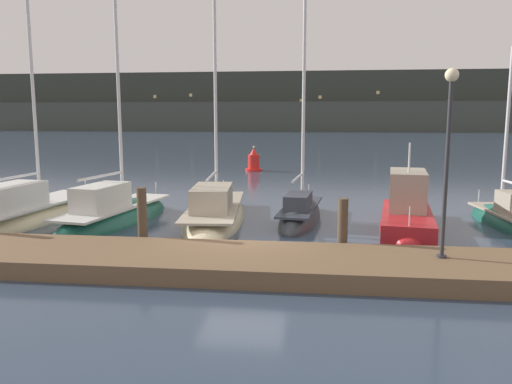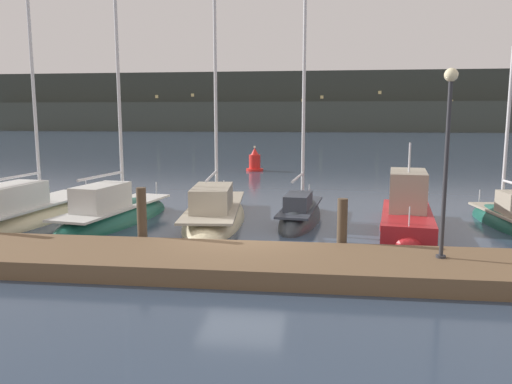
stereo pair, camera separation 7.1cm
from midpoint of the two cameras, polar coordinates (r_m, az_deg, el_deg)
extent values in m
plane|color=#2D3D51|center=(14.79, -1.45, -6.51)|extent=(400.00, 400.00, 0.00)
cube|color=brown|center=(12.71, -2.89, -8.01)|extent=(23.28, 2.80, 0.45)
cylinder|color=#4C3D2D|center=(14.83, -12.77, -3.03)|extent=(0.28, 0.28, 1.84)
cylinder|color=#4C3D2D|center=(14.00, 9.95, -4.06)|extent=(0.28, 0.28, 1.64)
ellipsoid|color=beige|center=(20.46, -24.28, -3.02)|extent=(2.95, 8.59, 1.31)
cube|color=silver|center=(20.35, -24.39, -1.35)|extent=(2.48, 7.22, 0.08)
cube|color=silver|center=(19.50, -26.24, -0.47)|extent=(1.54, 2.81, 0.87)
cylinder|color=silver|center=(20.73, -24.18, 13.62)|extent=(0.12, 0.12, 10.64)
cylinder|color=silver|center=(19.27, -26.72, 1.35)|extent=(0.44, 3.74, 0.09)
cylinder|color=silver|center=(23.49, -18.77, 0.82)|extent=(0.04, 0.04, 0.50)
ellipsoid|color=#195647|center=(19.04, -15.62, -3.39)|extent=(2.92, 7.17, 1.55)
cube|color=silver|center=(18.93, -15.69, -1.61)|extent=(2.45, 6.02, 0.08)
cube|color=silver|center=(18.16, -17.15, -0.57)|extent=(1.44, 2.38, 0.88)
cylinder|color=silver|center=(19.15, -15.33, 11.43)|extent=(0.12, 0.12, 8.59)
cylinder|color=silver|center=(18.11, -17.15, 1.76)|extent=(0.52, 2.65, 0.09)
cylinder|color=silver|center=(21.63, -11.23, 0.47)|extent=(0.04, 0.04, 0.50)
ellipsoid|color=beige|center=(18.92, -4.57, -3.16)|extent=(2.93, 8.10, 1.32)
cube|color=#A39984|center=(18.82, -4.59, -1.58)|extent=(2.46, 6.81, 0.08)
cube|color=#A39984|center=(17.81, -4.93, -0.67)|extent=(1.54, 2.65, 0.83)
cylinder|color=silver|center=(19.26, -4.58, 14.62)|extent=(0.12, 0.12, 10.69)
cylinder|color=silver|center=(17.72, -4.96, 1.88)|extent=(0.39, 3.13, 0.09)
cylinder|color=silver|center=(22.37, -3.60, 0.71)|extent=(0.04, 0.04, 0.50)
ellipsoid|color=#2D3338|center=(18.71, 5.21, -3.31)|extent=(1.93, 5.61, 1.57)
cube|color=#333842|center=(18.60, 5.24, -1.68)|extent=(1.62, 4.71, 0.08)
cube|color=#333842|center=(17.91, 4.96, -1.06)|extent=(1.00, 1.83, 0.55)
cylinder|color=silver|center=(18.74, 5.59, 9.88)|extent=(0.12, 0.12, 7.48)
cylinder|color=silver|center=(17.62, 4.92, 1.67)|extent=(0.35, 2.53, 0.09)
cylinder|color=silver|center=(21.04, 6.20, 0.20)|extent=(0.04, 0.04, 0.50)
ellipsoid|color=red|center=(18.29, 16.92, -3.94)|extent=(2.61, 5.85, 1.23)
cube|color=red|center=(18.23, 16.96, -3.06)|extent=(2.38, 5.27, 0.57)
cube|color=#A39984|center=(18.62, 17.05, 0.21)|extent=(1.58, 2.64, 1.38)
cube|color=black|center=(19.71, 16.99, 1.27)|extent=(1.12, 0.42, 0.61)
cylinder|color=silver|center=(18.04, 17.25, 3.79)|extent=(0.07, 0.07, 1.02)
cylinder|color=silver|center=(15.79, 17.25, -2.69)|extent=(0.04, 0.04, 0.60)
ellipsoid|color=#195647|center=(19.88, 26.71, -3.50)|extent=(1.71, 5.15, 1.32)
cube|color=#A39984|center=(19.79, 26.80, -2.19)|extent=(1.44, 4.33, 0.08)
cylinder|color=silver|center=(19.87, 26.88, 6.27)|extent=(0.12, 0.12, 5.80)
cylinder|color=silver|center=(21.84, 24.27, -0.42)|extent=(0.04, 0.04, 0.50)
cylinder|color=red|center=(35.68, -0.09, 2.57)|extent=(1.22, 1.22, 0.16)
cylinder|color=red|center=(35.62, -0.09, 3.49)|extent=(0.81, 0.81, 0.99)
cone|color=red|center=(35.56, -0.09, 4.68)|extent=(0.57, 0.57, 0.50)
sphere|color=#F9EAB7|center=(35.54, -0.09, 5.16)|extent=(0.16, 0.16, 0.16)
cylinder|color=#2D2D33|center=(13.09, 20.51, -6.91)|extent=(0.24, 0.24, 0.06)
cylinder|color=#2D2D33|center=(12.71, 21.01, 2.32)|extent=(0.10, 0.10, 4.17)
sphere|color=#F9EAB7|center=(12.68, 21.57, 12.35)|extent=(0.32, 0.32, 0.32)
cube|color=#333833|center=(139.92, 6.35, 10.19)|extent=(240.00, 16.00, 15.44)
cube|color=#3F463F|center=(130.75, 0.43, 8.59)|extent=(144.00, 10.00, 7.42)
cube|color=#F4DB8C|center=(132.60, 0.86, 8.96)|extent=(0.80, 0.10, 0.80)
cube|color=#F4DB8C|center=(132.82, 13.98, 10.98)|extent=(0.80, 0.10, 0.80)
cube|color=#F4DB8C|center=(138.71, -11.14, 8.10)|extent=(0.80, 0.10, 0.80)
cube|color=#F4DB8C|center=(136.67, -8.27, 8.02)|extent=(0.80, 0.10, 0.80)
cube|color=#F4DB8C|center=(135.89, 21.45, 9.61)|extent=(0.80, 0.10, 0.80)
cube|color=#F4DB8C|center=(131.90, 7.55, 10.70)|extent=(0.80, 0.10, 0.80)
cube|color=#F4DB8C|center=(131.93, 5.40, 10.36)|extent=(0.80, 0.10, 0.80)
cube|color=#F4DB8C|center=(136.10, -7.25, 10.93)|extent=(0.80, 0.10, 0.80)
cube|color=#F4DB8C|center=(131.81, 7.61, 8.16)|extent=(0.80, 0.10, 0.80)
cube|color=#F4DB8C|center=(138.85, -11.26, 10.65)|extent=(0.80, 0.10, 0.80)
cube|color=#F4DB8C|center=(135.05, -5.50, 8.07)|extent=(0.80, 0.10, 0.80)
cube|color=#F4DB8C|center=(136.16, -7.47, 8.13)|extent=(0.80, 0.10, 0.80)
camera|label=1|loc=(0.04, -89.89, 0.02)|focal=35.00mm
camera|label=2|loc=(0.04, 90.11, -0.02)|focal=35.00mm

